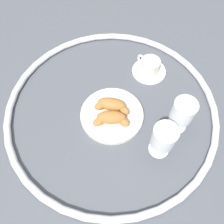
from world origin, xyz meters
name	(u,v)px	position (x,y,z in m)	size (l,w,h in m)	color
ground_plane	(112,110)	(0.00, 0.00, 0.00)	(2.20, 2.20, 0.00)	#4C4F56
table_chrome_rim	(112,108)	(0.00, 0.00, 0.01)	(0.77, 0.77, 0.02)	silver
pastry_plate	(112,115)	(0.01, 0.02, 0.01)	(0.23, 0.23, 0.02)	silver
croissant_large	(112,105)	(0.00, 0.00, 0.04)	(0.12, 0.11, 0.04)	#AD6B33
croissant_small	(111,118)	(0.02, 0.05, 0.04)	(0.13, 0.10, 0.04)	#AD6B33
coffee_cup_near	(149,67)	(-0.21, -0.11, 0.03)	(0.14, 0.14, 0.06)	silver
juice_glass_left	(183,112)	(-0.19, 0.14, 0.10)	(0.08, 0.08, 0.14)	white
juice_glass_right	(164,138)	(-0.09, 0.20, 0.09)	(0.08, 0.08, 0.14)	white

